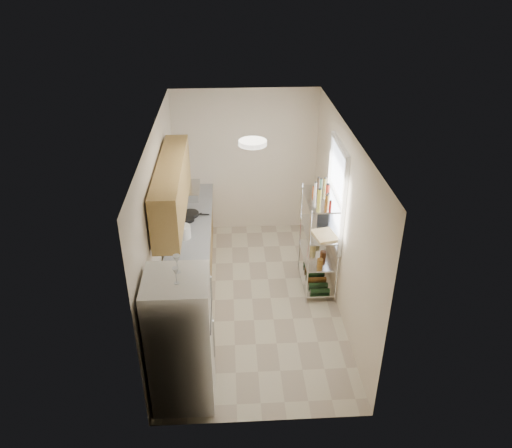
{
  "coord_description": "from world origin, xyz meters",
  "views": [
    {
      "loc": [
        -0.28,
        -5.96,
        4.64
      ],
      "look_at": [
        0.07,
        0.25,
        1.14
      ],
      "focal_mm": 35.0,
      "sensor_mm": 36.0,
      "label": 1
    }
  ],
  "objects_px": {
    "frying_pan_large": "(190,214)",
    "espresso_machine": "(324,211)",
    "refrigerator": "(181,341)",
    "rice_cooker": "(183,232)",
    "cutting_board": "(325,235)"
  },
  "relations": [
    {
      "from": "refrigerator",
      "to": "cutting_board",
      "type": "xyz_separation_m",
      "value": [
        1.92,
        1.85,
        0.19
      ]
    },
    {
      "from": "refrigerator",
      "to": "rice_cooker",
      "type": "height_order",
      "value": "refrigerator"
    },
    {
      "from": "rice_cooker",
      "to": "espresso_machine",
      "type": "height_order",
      "value": "espresso_machine"
    },
    {
      "from": "rice_cooker",
      "to": "refrigerator",
      "type": "bearing_deg",
      "value": -86.81
    },
    {
      "from": "refrigerator",
      "to": "espresso_machine",
      "type": "distance_m",
      "value": 3.08
    },
    {
      "from": "cutting_board",
      "to": "espresso_machine",
      "type": "xyz_separation_m",
      "value": [
        0.07,
        0.48,
        0.14
      ]
    },
    {
      "from": "rice_cooker",
      "to": "cutting_board",
      "type": "height_order",
      "value": "rice_cooker"
    },
    {
      "from": "espresso_machine",
      "to": "frying_pan_large",
      "type": "bearing_deg",
      "value": -174.82
    },
    {
      "from": "rice_cooker",
      "to": "espresso_machine",
      "type": "xyz_separation_m",
      "value": [
        2.1,
        0.21,
        0.17
      ]
    },
    {
      "from": "frying_pan_large",
      "to": "espresso_machine",
      "type": "xyz_separation_m",
      "value": [
        2.04,
        -0.47,
        0.24
      ]
    },
    {
      "from": "rice_cooker",
      "to": "frying_pan_large",
      "type": "xyz_separation_m",
      "value": [
        0.06,
        0.68,
        -0.07
      ]
    },
    {
      "from": "refrigerator",
      "to": "espresso_machine",
      "type": "height_order",
      "value": "refrigerator"
    },
    {
      "from": "rice_cooker",
      "to": "cutting_board",
      "type": "distance_m",
      "value": 2.05
    },
    {
      "from": "espresso_machine",
      "to": "cutting_board",
      "type": "bearing_deg",
      "value": -80.08
    },
    {
      "from": "rice_cooker",
      "to": "frying_pan_large",
      "type": "relative_size",
      "value": 0.85
    }
  ]
}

